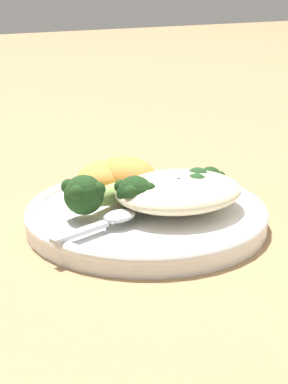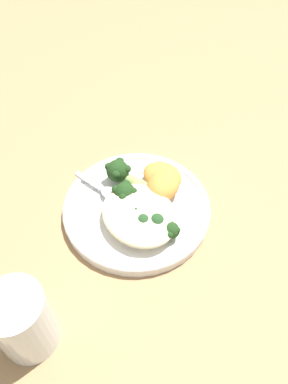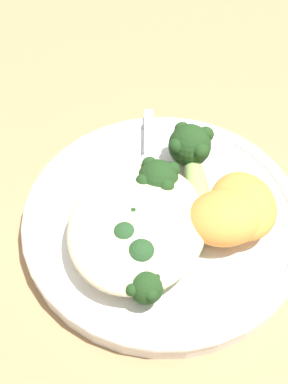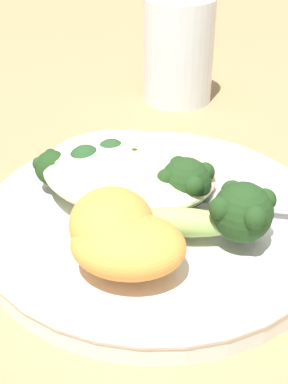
{
  "view_description": "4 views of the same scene",
  "coord_description": "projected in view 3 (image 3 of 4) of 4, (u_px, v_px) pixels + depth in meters",
  "views": [
    {
      "loc": [
        0.3,
        0.54,
        0.25
      ],
      "look_at": [
        0.02,
        0.02,
        0.04
      ],
      "focal_mm": 60.0,
      "sensor_mm": 36.0,
      "label": 1
    },
    {
      "loc": [
        -0.3,
        0.22,
        0.51
      ],
      "look_at": [
        0.01,
        -0.01,
        0.03
      ],
      "focal_mm": 35.0,
      "sensor_mm": 36.0,
      "label": 2
    },
    {
      "loc": [
        -0.26,
        -0.05,
        0.39
      ],
      "look_at": [
        0.01,
        0.03,
        0.04
      ],
      "focal_mm": 50.0,
      "sensor_mm": 36.0,
      "label": 3
    },
    {
      "loc": [
        0.14,
        -0.27,
        0.23
      ],
      "look_at": [
        0.01,
        -0.01,
        0.04
      ],
      "focal_mm": 50.0,
      "sensor_mm": 36.0,
      "label": 4
    }
  ],
  "objects": [
    {
      "name": "plate",
      "position": [
        163.0,
        219.0,
        0.46
      ],
      "size": [
        0.24,
        0.24,
        0.02
      ],
      "color": "white",
      "rests_on": "ground_plane"
    },
    {
      "name": "broccoli_stalk_2",
      "position": [
        156.0,
        221.0,
        0.43
      ],
      "size": [
        0.05,
        0.09,
        0.03
      ],
      "rotation": [
        0.0,
        0.0,
        1.94
      ],
      "color": "#8EB25B",
      "rests_on": "plate"
    },
    {
      "name": "broccoli_stalk_1",
      "position": [
        167.0,
        188.0,
        0.45
      ],
      "size": [
        0.06,
        0.09,
        0.04
      ],
      "rotation": [
        0.0,
        0.0,
        1.1
      ],
      "color": "#8EB25B",
      "rests_on": "plate"
    },
    {
      "name": "sweet_potato_chunk_1",
      "position": [
        226.0,
        217.0,
        0.43
      ],
      "size": [
        0.08,
        0.08,
        0.04
      ],
      "primitive_type": "ellipsoid",
      "rotation": [
        0.0,
        0.0,
        2.14
      ],
      "color": "orange",
      "rests_on": "plate"
    },
    {
      "name": "ground_plane",
      "position": [
        168.0,
        237.0,
        0.47
      ],
      "size": [
        4.0,
        4.0,
        0.0
      ],
      "primitive_type": "plane",
      "color": "#9E7A51"
    },
    {
      "name": "spoon",
      "position": [
        149.0,
        159.0,
        0.49
      ],
      "size": [
        0.1,
        0.04,
        0.01
      ],
      "rotation": [
        0.0,
        0.0,
        0.28
      ],
      "color": "#B7B7BC",
      "rests_on": "plate"
    },
    {
      "name": "sweet_potato_chunk_0",
      "position": [
        243.0,
        205.0,
        0.44
      ],
      "size": [
        0.08,
        0.07,
        0.03
      ],
      "primitive_type": "ellipsoid",
      "rotation": [
        0.0,
        0.0,
        0.33
      ],
      "color": "orange",
      "rests_on": "plate"
    },
    {
      "name": "quinoa_mound",
      "position": [
        137.0,
        225.0,
        0.43
      ],
      "size": [
        0.13,
        0.11,
        0.03
      ],
      "primitive_type": "ellipsoid",
      "color": "beige",
      "rests_on": "plate"
    },
    {
      "name": "broccoli_stalk_0",
      "position": [
        193.0,
        157.0,
        0.47
      ],
      "size": [
        0.1,
        0.06,
        0.04
      ],
      "rotation": [
        0.0,
        0.0,
        0.38
      ],
      "color": "#8EB25B",
      "rests_on": "plate"
    },
    {
      "name": "broccoli_stalk_3",
      "position": [
        164.0,
        265.0,
        0.41
      ],
      "size": [
        0.1,
        0.05,
        0.03
      ],
      "rotation": [
        0.0,
        0.0,
        2.77
      ],
      "color": "#8EB25B",
      "rests_on": "plate"
    },
    {
      "name": "kale_tuft",
      "position": [
        136.0,
        246.0,
        0.42
      ],
      "size": [
        0.05,
        0.05,
        0.03
      ],
      "color": "#234723",
      "rests_on": "plate"
    }
  ]
}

